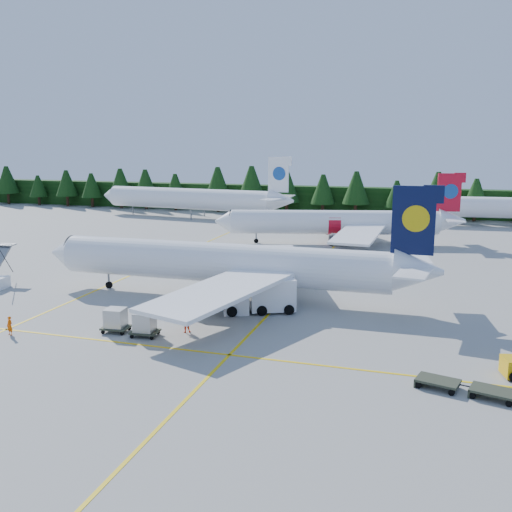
# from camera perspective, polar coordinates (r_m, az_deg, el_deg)

# --- Properties ---
(ground) EXTENTS (320.00, 320.00, 0.00)m
(ground) POSITION_cam_1_polar(r_m,az_deg,el_deg) (50.38, -6.83, -6.73)
(ground) COLOR gray
(ground) RESTS_ON ground
(taxi_stripe_a) EXTENTS (0.25, 120.00, 0.01)m
(taxi_stripe_a) POSITION_cam_1_polar(r_m,az_deg,el_deg) (73.72, -10.51, -1.06)
(taxi_stripe_a) COLOR yellow
(taxi_stripe_a) RESTS_ON ground
(taxi_stripe_b) EXTENTS (0.25, 120.00, 0.01)m
(taxi_stripe_b) POSITION_cam_1_polar(r_m,az_deg,el_deg) (66.98, 4.86, -2.15)
(taxi_stripe_b) COLOR yellow
(taxi_stripe_b) RESTS_ON ground
(taxi_stripe_cross) EXTENTS (80.00, 0.25, 0.01)m
(taxi_stripe_cross) POSITION_cam_1_polar(r_m,az_deg,el_deg) (45.27, -9.94, -8.91)
(taxi_stripe_cross) COLOR yellow
(taxi_stripe_cross) RESTS_ON ground
(treeline_hedge) EXTENTS (220.00, 4.00, 6.00)m
(treeline_hedge) POSITION_cam_1_polar(r_m,az_deg,el_deg) (127.86, 8.22, 5.53)
(treeline_hedge) COLOR black
(treeline_hedge) RESTS_ON ground
(airliner_navy) EXTENTS (40.30, 33.19, 11.73)m
(airliner_navy) POSITION_cam_1_polar(r_m,az_deg,el_deg) (57.83, -4.16, -0.71)
(airliner_navy) COLOR white
(airliner_navy) RESTS_ON ground
(airliner_red) EXTENTS (37.03, 30.09, 10.96)m
(airliner_red) POSITION_cam_1_polar(r_m,az_deg,el_deg) (89.45, 7.40, 3.32)
(airliner_red) COLOR white
(airliner_red) RESTS_ON ground
(airliner_far_left) EXTENTS (44.01, 8.67, 12.81)m
(airliner_far_left) POSITION_cam_1_polar(r_m,az_deg,el_deg) (121.82, -7.29, 5.76)
(airliner_far_left) COLOR white
(airliner_far_left) RESTS_ON ground
(airliner_far_right) EXTENTS (39.60, 7.26, 11.52)m
(airliner_far_right) POSITION_cam_1_polar(r_m,az_deg,el_deg) (117.04, 23.89, 4.47)
(airliner_far_right) COLOR white
(airliner_far_right) RESTS_ON ground
(service_truck) EXTENTS (7.01, 4.86, 3.19)m
(service_truck) POSITION_cam_1_polar(r_m,az_deg,el_deg) (52.94, 0.35, -3.97)
(service_truck) COLOR white
(service_truck) RESTS_ON ground
(dolly_train) EXTENTS (9.44, 3.51, 0.15)m
(dolly_train) POSITION_cam_1_polar(r_m,az_deg,el_deg) (38.87, 22.61, -12.34)
(dolly_train) COLOR #313526
(dolly_train) RESTS_ON ground
(uld_pair) EXTENTS (5.15, 2.14, 1.69)m
(uld_pair) POSITION_cam_1_polar(r_m,az_deg,el_deg) (48.15, -12.49, -6.35)
(uld_pair) COLOR #313526
(uld_pair) RESTS_ON ground
(crew_a) EXTENTS (0.64, 0.49, 1.58)m
(crew_a) POSITION_cam_1_polar(r_m,az_deg,el_deg) (51.08, -23.41, -6.42)
(crew_a) COLOR #F15805
(crew_a) RESTS_ON ground
(crew_b) EXTENTS (0.98, 0.91, 1.61)m
(crew_b) POSITION_cam_1_polar(r_m,az_deg,el_deg) (47.94, -7.03, -6.66)
(crew_b) COLOR #FC3605
(crew_b) RESTS_ON ground
(crew_c) EXTENTS (0.86, 0.96, 1.92)m
(crew_c) POSITION_cam_1_polar(r_m,az_deg,el_deg) (55.66, -2.31, -3.88)
(crew_c) COLOR #FF4C05
(crew_c) RESTS_ON ground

